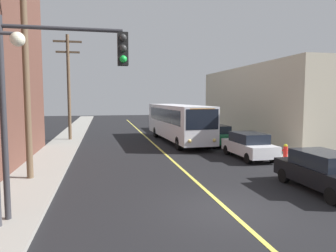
{
  "coord_description": "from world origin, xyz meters",
  "views": [
    {
      "loc": [
        -4.09,
        -9.57,
        3.78
      ],
      "look_at": [
        0.0,
        9.81,
        2.0
      ],
      "focal_mm": 33.02,
      "sensor_mm": 36.0,
      "label": 1
    }
  ],
  "objects_px": {
    "fire_hydrant": "(285,150)",
    "city_bus": "(177,121)",
    "parked_car_white": "(249,145)",
    "parked_car_green": "(216,135)",
    "utility_pole_mid": "(69,82)",
    "traffic_signal_left_corner": "(57,81)",
    "street_lamp_left": "(2,100)",
    "parked_car_black": "(323,171)",
    "utility_pole_near": "(25,56)"
  },
  "relations": [
    {
      "from": "fire_hydrant",
      "to": "city_bus",
      "type": "bearing_deg",
      "value": 117.18
    },
    {
      "from": "parked_car_white",
      "to": "fire_hydrant",
      "type": "bearing_deg",
      "value": -24.59
    },
    {
      "from": "parked_car_green",
      "to": "utility_pole_mid",
      "type": "height_order",
      "value": "utility_pole_mid"
    },
    {
      "from": "traffic_signal_left_corner",
      "to": "fire_hydrant",
      "type": "relative_size",
      "value": 7.14
    },
    {
      "from": "parked_car_white",
      "to": "street_lamp_left",
      "type": "height_order",
      "value": "street_lamp_left"
    },
    {
      "from": "parked_car_black",
      "to": "street_lamp_left",
      "type": "relative_size",
      "value": 0.8
    },
    {
      "from": "parked_car_green",
      "to": "street_lamp_left",
      "type": "relative_size",
      "value": 0.8
    },
    {
      "from": "city_bus",
      "to": "parked_car_green",
      "type": "xyz_separation_m",
      "value": [
        2.6,
        -2.48,
        -0.98
      ]
    },
    {
      "from": "fire_hydrant",
      "to": "parked_car_white",
      "type": "bearing_deg",
      "value": 155.41
    },
    {
      "from": "utility_pole_near",
      "to": "utility_pole_mid",
      "type": "bearing_deg",
      "value": 88.23
    },
    {
      "from": "traffic_signal_left_corner",
      "to": "street_lamp_left",
      "type": "relative_size",
      "value": 1.09
    },
    {
      "from": "parked_car_green",
      "to": "utility_pole_mid",
      "type": "bearing_deg",
      "value": 157.08
    },
    {
      "from": "city_bus",
      "to": "parked_car_black",
      "type": "relative_size",
      "value": 2.78
    },
    {
      "from": "parked_car_black",
      "to": "utility_pole_near",
      "type": "bearing_deg",
      "value": 161.04
    },
    {
      "from": "parked_car_black",
      "to": "parked_car_green",
      "type": "bearing_deg",
      "value": 89.15
    },
    {
      "from": "utility_pole_mid",
      "to": "traffic_signal_left_corner",
      "type": "xyz_separation_m",
      "value": [
        1.57,
        -18.59,
        -0.89
      ]
    },
    {
      "from": "city_bus",
      "to": "utility_pole_mid",
      "type": "bearing_deg",
      "value": 164.74
    },
    {
      "from": "city_bus",
      "to": "fire_hydrant",
      "type": "height_order",
      "value": "city_bus"
    },
    {
      "from": "parked_car_white",
      "to": "fire_hydrant",
      "type": "relative_size",
      "value": 5.28
    },
    {
      "from": "parked_car_white",
      "to": "parked_car_green",
      "type": "height_order",
      "value": "same"
    },
    {
      "from": "city_bus",
      "to": "traffic_signal_left_corner",
      "type": "distance_m",
      "value": 17.96
    },
    {
      "from": "parked_car_black",
      "to": "utility_pole_mid",
      "type": "bearing_deg",
      "value": 123.26
    },
    {
      "from": "parked_car_green",
      "to": "traffic_signal_left_corner",
      "type": "xyz_separation_m",
      "value": [
        -10.22,
        -13.6,
        3.46
      ]
    },
    {
      "from": "parked_car_green",
      "to": "traffic_signal_left_corner",
      "type": "bearing_deg",
      "value": -126.91
    },
    {
      "from": "parked_car_green",
      "to": "street_lamp_left",
      "type": "bearing_deg",
      "value": -129.51
    },
    {
      "from": "city_bus",
      "to": "fire_hydrant",
      "type": "xyz_separation_m",
      "value": [
        4.65,
        -9.06,
        -1.23
      ]
    },
    {
      "from": "parked_car_green",
      "to": "traffic_signal_left_corner",
      "type": "distance_m",
      "value": 17.36
    },
    {
      "from": "traffic_signal_left_corner",
      "to": "parked_car_white",
      "type": "bearing_deg",
      "value": 37.75
    },
    {
      "from": "parked_car_black",
      "to": "parked_car_white",
      "type": "relative_size",
      "value": 0.99
    },
    {
      "from": "parked_car_white",
      "to": "traffic_signal_left_corner",
      "type": "height_order",
      "value": "traffic_signal_left_corner"
    },
    {
      "from": "traffic_signal_left_corner",
      "to": "fire_hydrant",
      "type": "height_order",
      "value": "traffic_signal_left_corner"
    },
    {
      "from": "parked_car_white",
      "to": "utility_pole_near",
      "type": "height_order",
      "value": "utility_pole_near"
    },
    {
      "from": "parked_car_black",
      "to": "utility_pole_mid",
      "type": "distance_m",
      "value": 21.59
    },
    {
      "from": "utility_pole_near",
      "to": "street_lamp_left",
      "type": "relative_size",
      "value": 1.81
    },
    {
      "from": "traffic_signal_left_corner",
      "to": "street_lamp_left",
      "type": "distance_m",
      "value": 1.6
    },
    {
      "from": "street_lamp_left",
      "to": "fire_hydrant",
      "type": "bearing_deg",
      "value": 28.82
    },
    {
      "from": "parked_car_white",
      "to": "parked_car_green",
      "type": "relative_size",
      "value": 1.0
    },
    {
      "from": "parked_car_black",
      "to": "street_lamp_left",
      "type": "xyz_separation_m",
      "value": [
        -11.44,
        -1.41,
        2.9
      ]
    },
    {
      "from": "city_bus",
      "to": "utility_pole_mid",
      "type": "height_order",
      "value": "utility_pole_mid"
    },
    {
      "from": "street_lamp_left",
      "to": "fire_hydrant",
      "type": "distance_m",
      "value": 15.93
    },
    {
      "from": "traffic_signal_left_corner",
      "to": "parked_car_black",
      "type": "bearing_deg",
      "value": 5.16
    },
    {
      "from": "parked_car_white",
      "to": "street_lamp_left",
      "type": "distance_m",
      "value": 14.7
    },
    {
      "from": "parked_car_white",
      "to": "fire_hydrant",
      "type": "xyz_separation_m",
      "value": [
        2.0,
        -0.92,
        -0.26
      ]
    },
    {
      "from": "parked_car_green",
      "to": "utility_pole_mid",
      "type": "distance_m",
      "value": 13.51
    },
    {
      "from": "parked_car_black",
      "to": "traffic_signal_left_corner",
      "type": "bearing_deg",
      "value": -174.84
    },
    {
      "from": "city_bus",
      "to": "street_lamp_left",
      "type": "distance_m",
      "value": 18.98
    },
    {
      "from": "parked_car_white",
      "to": "fire_hydrant",
      "type": "height_order",
      "value": "parked_car_white"
    },
    {
      "from": "utility_pole_mid",
      "to": "utility_pole_near",
      "type": "bearing_deg",
      "value": -91.77
    },
    {
      "from": "traffic_signal_left_corner",
      "to": "street_lamp_left",
      "type": "height_order",
      "value": "traffic_signal_left_corner"
    },
    {
      "from": "fire_hydrant",
      "to": "utility_pole_near",
      "type": "bearing_deg",
      "value": -172.04
    }
  ]
}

